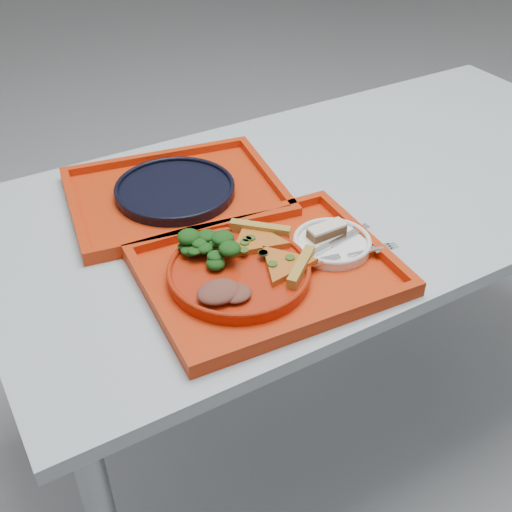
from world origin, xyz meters
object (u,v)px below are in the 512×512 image
Objects in this scene: tray_far at (176,196)px; dessert_bar at (327,230)px; tray_main at (268,274)px; navy_plate at (175,191)px; dinner_plate at (239,274)px.

dessert_bar is at bearing -49.60° from tray_far.
tray_main is 1.00× the size of tray_far.
navy_plate reaches higher than tray_far.
tray_main is at bearing -171.22° from dessert_bar.
tray_far is (-0.04, 0.33, 0.00)m from tray_main.
dessert_bar is (0.15, 0.02, 0.03)m from tray_main.
dinner_plate reaches higher than tray_far.
dinner_plate is 0.32m from navy_plate.
tray_far is at bearing 86.47° from dinner_plate.
dinner_plate is 3.38× the size of dessert_bar.
dessert_bar reaches higher than navy_plate.
tray_main is at bearing -83.99° from navy_plate.
navy_plate reaches higher than tray_main.
dessert_bar reaches higher than tray_far.
dinner_plate reaches higher than tray_main.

